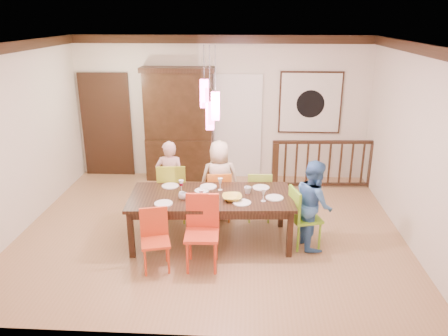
# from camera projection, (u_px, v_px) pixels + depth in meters

# --- Properties ---
(floor) EXTENTS (6.00, 6.00, 0.00)m
(floor) POSITION_uv_depth(u_px,v_px,m) (211.00, 228.00, 7.07)
(floor) COLOR #A77C50
(floor) RESTS_ON ground
(ceiling) EXTENTS (6.00, 6.00, 0.00)m
(ceiling) POSITION_uv_depth(u_px,v_px,m) (209.00, 43.00, 6.11)
(ceiling) COLOR white
(ceiling) RESTS_ON wall_back
(wall_back) EXTENTS (6.00, 0.00, 6.00)m
(wall_back) POSITION_uv_depth(u_px,v_px,m) (221.00, 109.00, 8.94)
(wall_back) COLOR beige
(wall_back) RESTS_ON floor
(wall_left) EXTENTS (0.00, 5.00, 5.00)m
(wall_left) POSITION_uv_depth(u_px,v_px,m) (18.00, 139.00, 6.75)
(wall_left) COLOR beige
(wall_left) RESTS_ON floor
(wall_right) EXTENTS (0.00, 5.00, 5.00)m
(wall_right) POSITION_uv_depth(u_px,v_px,m) (413.00, 146.00, 6.43)
(wall_right) COLOR beige
(wall_right) RESTS_ON floor
(crown_molding) EXTENTS (6.00, 5.00, 0.16)m
(crown_molding) POSITION_uv_depth(u_px,v_px,m) (210.00, 49.00, 6.13)
(crown_molding) COLOR black
(crown_molding) RESTS_ON wall_back
(panel_door) EXTENTS (1.04, 0.07, 2.24)m
(panel_door) POSITION_uv_depth(u_px,v_px,m) (107.00, 127.00, 9.16)
(panel_door) COLOR black
(panel_door) RESTS_ON wall_back
(white_doorway) EXTENTS (0.97, 0.05, 2.22)m
(white_doorway) POSITION_uv_depth(u_px,v_px,m) (238.00, 128.00, 9.03)
(white_doorway) COLOR silver
(white_doorway) RESTS_ON wall_back
(painting) EXTENTS (1.25, 0.06, 1.25)m
(painting) POSITION_uv_depth(u_px,v_px,m) (310.00, 103.00, 8.76)
(painting) COLOR black
(painting) RESTS_ON wall_back
(pendant_cluster) EXTENTS (0.27, 0.21, 1.14)m
(pendant_cluster) POSITION_uv_depth(u_px,v_px,m) (210.00, 105.00, 6.00)
(pendant_cluster) COLOR #FF4C98
(pendant_cluster) RESTS_ON ceiling
(dining_table) EXTENTS (2.46, 1.24, 0.75)m
(dining_table) POSITION_uv_depth(u_px,v_px,m) (211.00, 200.00, 6.47)
(dining_table) COLOR black
(dining_table) RESTS_ON floor
(chair_far_left) EXTENTS (0.50, 0.50, 1.01)m
(chair_far_left) POSITION_uv_depth(u_px,v_px,m) (173.00, 187.00, 7.21)
(chair_far_left) COLOR #929E23
(chair_far_left) RESTS_ON floor
(chair_far_mid) EXTENTS (0.44, 0.44, 0.87)m
(chair_far_mid) POSITION_uv_depth(u_px,v_px,m) (219.00, 192.00, 7.25)
(chair_far_mid) COLOR #CC641A
(chair_far_mid) RESTS_ON floor
(chair_far_right) EXTENTS (0.40, 0.40, 0.87)m
(chair_far_right) POSITION_uv_depth(u_px,v_px,m) (259.00, 192.00, 7.25)
(chair_far_right) COLOR #8AAF31
(chair_far_right) RESTS_ON floor
(chair_near_left) EXTENTS (0.46, 0.46, 0.84)m
(chair_near_left) POSITION_uv_depth(u_px,v_px,m) (155.00, 237.00, 5.80)
(chair_near_left) COLOR red
(chair_near_left) RESTS_ON floor
(chair_near_mid) EXTENTS (0.47, 0.47, 1.00)m
(chair_near_mid) POSITION_uv_depth(u_px,v_px,m) (202.00, 229.00, 5.82)
(chair_near_mid) COLOR red
(chair_near_mid) RESTS_ON floor
(chair_end_right) EXTENTS (0.51, 0.51, 0.92)m
(chair_end_right) POSITION_uv_depth(u_px,v_px,m) (306.00, 213.00, 6.40)
(chair_end_right) COLOR #76B724
(chair_end_right) RESTS_ON floor
(china_hutch) EXTENTS (1.46, 0.46, 2.31)m
(china_hutch) POSITION_uv_depth(u_px,v_px,m) (179.00, 124.00, 8.90)
(china_hutch) COLOR black
(china_hutch) RESTS_ON floor
(balustrade) EXTENTS (2.06, 0.20, 0.96)m
(balustrade) POSITION_uv_depth(u_px,v_px,m) (324.00, 163.00, 8.63)
(balustrade) COLOR black
(balustrade) RESTS_ON floor
(person_far_left) EXTENTS (0.50, 0.33, 1.33)m
(person_far_left) POSITION_uv_depth(u_px,v_px,m) (170.00, 179.00, 7.33)
(person_far_left) COLOR beige
(person_far_left) RESTS_ON floor
(person_far_mid) EXTENTS (0.72, 0.54, 1.34)m
(person_far_mid) POSITION_uv_depth(u_px,v_px,m) (220.00, 180.00, 7.29)
(person_far_mid) COLOR beige
(person_far_mid) RESTS_ON floor
(person_end_right) EXTENTS (0.61, 0.73, 1.33)m
(person_end_right) POSITION_uv_depth(u_px,v_px,m) (314.00, 204.00, 6.37)
(person_end_right) COLOR #4073B5
(person_end_right) RESTS_ON floor
(serving_bowl) EXTENTS (0.32, 0.32, 0.07)m
(serving_bowl) POSITION_uv_depth(u_px,v_px,m) (232.00, 198.00, 6.29)
(serving_bowl) COLOR gold
(serving_bowl) RESTS_ON dining_table
(small_bowl) EXTENTS (0.22, 0.22, 0.07)m
(small_bowl) POSITION_uv_depth(u_px,v_px,m) (202.00, 192.00, 6.48)
(small_bowl) COLOR white
(small_bowl) RESTS_ON dining_table
(cup_left) EXTENTS (0.14, 0.14, 0.10)m
(cup_left) POSITION_uv_depth(u_px,v_px,m) (183.00, 196.00, 6.30)
(cup_left) COLOR silver
(cup_left) RESTS_ON dining_table
(cup_right) EXTENTS (0.12, 0.12, 0.10)m
(cup_right) POSITION_uv_depth(u_px,v_px,m) (248.00, 190.00, 6.51)
(cup_right) COLOR silver
(cup_right) RESTS_ON dining_table
(plate_far_left) EXTENTS (0.26, 0.26, 0.01)m
(plate_far_left) POSITION_uv_depth(u_px,v_px,m) (170.00, 186.00, 6.79)
(plate_far_left) COLOR white
(plate_far_left) RESTS_ON dining_table
(plate_far_mid) EXTENTS (0.26, 0.26, 0.01)m
(plate_far_mid) POSITION_uv_depth(u_px,v_px,m) (208.00, 187.00, 6.76)
(plate_far_mid) COLOR white
(plate_far_mid) RESTS_ON dining_table
(plate_far_right) EXTENTS (0.26, 0.26, 0.01)m
(plate_far_right) POSITION_uv_depth(u_px,v_px,m) (261.00, 188.00, 6.72)
(plate_far_right) COLOR white
(plate_far_right) RESTS_ON dining_table
(plate_near_left) EXTENTS (0.26, 0.26, 0.01)m
(plate_near_left) POSITION_uv_depth(u_px,v_px,m) (163.00, 203.00, 6.16)
(plate_near_left) COLOR white
(plate_near_left) RESTS_ON dining_table
(plate_near_mid) EXTENTS (0.26, 0.26, 0.01)m
(plate_near_mid) POSITION_uv_depth(u_px,v_px,m) (242.00, 203.00, 6.18)
(plate_near_mid) COLOR white
(plate_near_mid) RESTS_ON dining_table
(plate_end_right) EXTENTS (0.26, 0.26, 0.01)m
(plate_end_right) POSITION_uv_depth(u_px,v_px,m) (274.00, 198.00, 6.35)
(plate_end_right) COLOR white
(plate_end_right) RESTS_ON dining_table
(wine_glass_a) EXTENTS (0.08, 0.08, 0.19)m
(wine_glass_a) POSITION_uv_depth(u_px,v_px,m) (181.00, 186.00, 6.54)
(wine_glass_a) COLOR #590C19
(wine_glass_a) RESTS_ON dining_table
(wine_glass_b) EXTENTS (0.08, 0.08, 0.19)m
(wine_glass_b) POSITION_uv_depth(u_px,v_px,m) (220.00, 184.00, 6.62)
(wine_glass_b) COLOR silver
(wine_glass_b) RESTS_ON dining_table
(wine_glass_c) EXTENTS (0.08, 0.08, 0.19)m
(wine_glass_c) POSITION_uv_depth(u_px,v_px,m) (201.00, 196.00, 6.18)
(wine_glass_c) COLOR #590C19
(wine_glass_c) RESTS_ON dining_table
(wine_glass_d) EXTENTS (0.08, 0.08, 0.19)m
(wine_glass_d) POSITION_uv_depth(u_px,v_px,m) (263.00, 195.00, 6.22)
(wine_glass_d) COLOR silver
(wine_glass_d) RESTS_ON dining_table
(napkin) EXTENTS (0.18, 0.14, 0.01)m
(napkin) POSITION_uv_depth(u_px,v_px,m) (206.00, 204.00, 6.13)
(napkin) COLOR #D83359
(napkin) RESTS_ON dining_table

